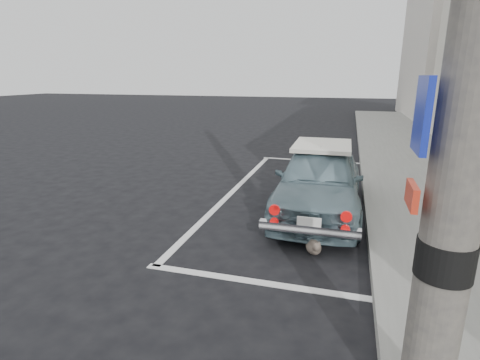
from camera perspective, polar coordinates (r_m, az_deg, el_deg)
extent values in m
plane|color=black|center=(5.25, -1.21, -11.88)|extent=(80.00, 80.00, 0.00)
cube|color=slate|center=(7.09, 29.95, -5.90)|extent=(2.80, 40.00, 0.15)
cube|color=white|center=(14.96, 30.95, 21.95)|extent=(0.10, 2.00, 1.60)
cube|color=beige|center=(24.99, 28.92, 17.42)|extent=(3.50, 10.00, 8.00)
cube|color=silver|center=(4.71, 2.95, -15.31)|extent=(3.00, 0.12, 0.01)
cube|color=silver|center=(11.24, 11.15, 2.91)|extent=(3.00, 0.12, 0.01)
cube|color=silver|center=(8.15, -1.00, -1.63)|extent=(0.12, 7.00, 0.01)
cylinder|color=black|center=(2.77, 28.75, -10.40)|extent=(0.36, 0.36, 0.25)
cube|color=#1425A7|center=(2.49, 26.03, 8.92)|extent=(0.04, 0.35, 0.45)
cube|color=red|center=(2.58, 24.72, -2.14)|extent=(0.04, 0.30, 0.15)
cube|color=white|center=(2.58, 24.61, -2.13)|extent=(0.02, 0.16, 0.08)
imported|color=slate|center=(6.90, 12.00, 0.14)|extent=(1.49, 3.65, 1.24)
cube|color=silver|center=(7.13, 12.46, 5.15)|extent=(1.03, 1.39, 0.07)
cube|color=silver|center=(5.30, 10.45, -7.31)|extent=(1.39, 0.13, 0.12)
cube|color=white|center=(5.22, 10.46, -6.49)|extent=(0.33, 0.02, 0.17)
cylinder|color=red|center=(5.24, 5.28, -4.55)|extent=(0.15, 0.04, 0.15)
cylinder|color=red|center=(5.17, 15.91, -5.40)|extent=(0.15, 0.04, 0.15)
cylinder|color=red|center=(5.31, 5.23, -6.38)|extent=(0.12, 0.04, 0.12)
cylinder|color=red|center=(5.24, 15.76, -7.24)|extent=(0.12, 0.04, 0.12)
ellipsoid|color=#6A6051|center=(5.44, 11.14, -9.88)|extent=(0.31, 0.38, 0.20)
sphere|color=#6A6051|center=(5.29, 11.58, -9.89)|extent=(0.13, 0.13, 0.13)
cone|color=#6A6051|center=(5.25, 11.26, -9.29)|extent=(0.04, 0.04, 0.05)
cone|color=#6A6051|center=(5.27, 11.98, -9.24)|extent=(0.04, 0.04, 0.05)
cylinder|color=#6A6051|center=(5.62, 11.15, -9.76)|extent=(0.17, 0.18, 0.03)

